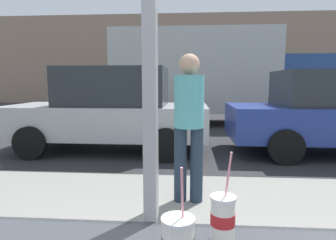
{
  "coord_description": "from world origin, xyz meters",
  "views": [
    {
      "loc": [
        0.15,
        -1.0,
        1.46
      ],
      "look_at": [
        -0.15,
        3.01,
        0.94
      ],
      "focal_mm": 30.82,
      "sensor_mm": 36.0,
      "label": 1
    }
  ],
  "objects_px": {
    "parked_car_silver": "(111,110)",
    "pedestrian": "(189,119)",
    "box_truck": "(213,75)",
    "soda_cup_right": "(223,218)"
  },
  "relations": [
    {
      "from": "parked_car_silver",
      "to": "box_truck",
      "type": "relative_size",
      "value": 0.57
    },
    {
      "from": "parked_car_silver",
      "to": "pedestrian",
      "type": "distance_m",
      "value": 3.37
    },
    {
      "from": "box_truck",
      "to": "pedestrian",
      "type": "xyz_separation_m",
      "value": [
        -0.8,
        -7.26,
        -0.66
      ]
    },
    {
      "from": "pedestrian",
      "to": "soda_cup_right",
      "type": "bearing_deg",
      "value": -86.85
    },
    {
      "from": "soda_cup_right",
      "to": "parked_car_silver",
      "type": "distance_m",
      "value": 5.42
    },
    {
      "from": "box_truck",
      "to": "parked_car_silver",
      "type": "bearing_deg",
      "value": -119.75
    },
    {
      "from": "soda_cup_right",
      "to": "box_truck",
      "type": "bearing_deg",
      "value": 85.86
    },
    {
      "from": "parked_car_silver",
      "to": "pedestrian",
      "type": "xyz_separation_m",
      "value": [
        1.68,
        -2.92,
        0.18
      ]
    },
    {
      "from": "soda_cup_right",
      "to": "parked_car_silver",
      "type": "relative_size",
      "value": 0.08
    },
    {
      "from": "box_truck",
      "to": "pedestrian",
      "type": "bearing_deg",
      "value": -96.32
    }
  ]
}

